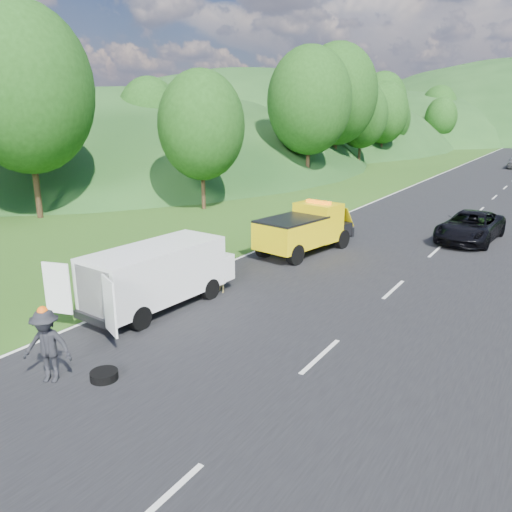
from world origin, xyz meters
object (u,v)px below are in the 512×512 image
Objects in this scene: tow_truck at (305,229)px; suitcase at (184,275)px; woman at (203,285)px; worker at (51,381)px; white_van at (159,273)px; passing_suv at (468,241)px; child at (221,293)px; spare_tire at (105,380)px.

suitcase is (-1.97, -5.99, -0.84)m from tow_truck.
worker is at bearing -169.75° from woman.
worker is (1.07, -4.88, -1.16)m from white_van.
white_van is 3.58× the size of woman.
passing_suv is at bearing 45.98° from worker.
woman is 3.19× the size of suitcase.
suitcase is at bearing -118.71° from passing_suv.
woman is 0.91m from suitcase.
worker reaches higher than child.
tow_truck reaches higher than child.
woman is (-0.17, 2.37, -1.16)m from white_van.
child is at bearing -81.55° from tow_truck.
child is at bearing -104.71° from woman.
passing_suv is at bearing 57.27° from suitcase.
woman is 7.36m from worker.
child is 0.18× the size of passing_suv.
tow_truck is 3.07× the size of worker.
woman is 14.01m from passing_suv.
worker is 1.23m from spare_tire.
spare_tire is (1.22, -6.26, 0.00)m from child.
woman is at bearing 97.62° from white_van.
spare_tire is 19.29m from passing_suv.
child is 6.37m from spare_tire.
child is 1.78× the size of suitcase.
white_van is at bearing -102.02° from child.
suitcase is (-1.04, 2.38, -0.90)m from white_van.
woman reaches higher than suitcase.
woman is (-1.09, -6.00, -1.10)m from tow_truck.
tow_truck is 8.32× the size of spare_tire.
woman is 1.06m from child.
suitcase is 14.45m from passing_suv.
suitcase reaches higher than child.
suitcase is 7.26m from spare_tire.
white_van is at bearing 74.69° from worker.
tow_truck is 12.64m from spare_tire.
tow_truck reaches higher than passing_suv.
worker reaches higher than woman.
white_van reaches higher than worker.
child is at bearing 64.07° from worker.
child is at bearing -8.71° from suitcase.
passing_suv reaches higher than spare_tire.
spare_tire is at bearing -59.98° from white_van.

